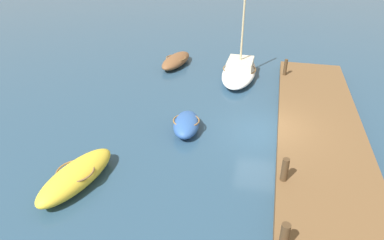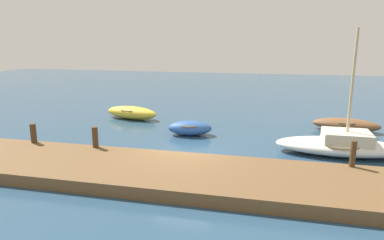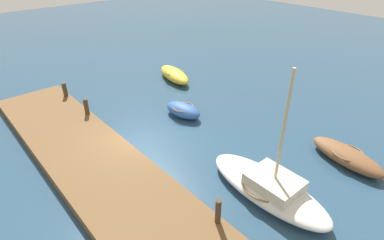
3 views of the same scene
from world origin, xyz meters
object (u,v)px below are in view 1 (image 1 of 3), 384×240
(dinghy_blue, at_px, (186,124))
(mooring_post_west, at_px, (285,236))
(rowboat_brown, at_px, (176,61))
(sailboat_white, at_px, (239,70))
(mooring_post_mid_west, at_px, (285,170))
(rowboat_yellow, at_px, (76,176))
(mooring_post_mid_east, at_px, (285,67))

(dinghy_blue, relative_size, mooring_post_west, 2.85)
(rowboat_brown, relative_size, sailboat_white, 0.67)
(dinghy_blue, bearing_deg, mooring_post_west, -153.10)
(rowboat_brown, relative_size, mooring_post_west, 4.25)
(sailboat_white, bearing_deg, mooring_post_mid_west, -164.28)
(sailboat_white, xyz_separation_m, mooring_post_west, (-13.88, -2.85, 0.43))
(rowboat_yellow, bearing_deg, rowboat_brown, 11.72)
(rowboat_brown, bearing_deg, dinghy_blue, -152.77)
(rowboat_brown, distance_m, sailboat_white, 4.73)
(rowboat_yellow, relative_size, mooring_post_mid_east, 3.94)
(mooring_post_west, xyz_separation_m, mooring_post_mid_east, (13.79, 0.00, 0.06))
(rowboat_yellow, relative_size, rowboat_brown, 1.05)
(rowboat_brown, height_order, mooring_post_mid_east, mooring_post_mid_east)
(dinghy_blue, distance_m, mooring_post_west, 7.86)
(mooring_post_west, bearing_deg, rowboat_brown, 26.45)
(dinghy_blue, relative_size, rowboat_brown, 0.67)
(dinghy_blue, bearing_deg, mooring_post_mid_west, -133.96)
(rowboat_yellow, relative_size, sailboat_white, 0.70)
(mooring_post_west, relative_size, mooring_post_mid_east, 0.89)
(rowboat_brown, xyz_separation_m, mooring_post_mid_east, (-1.19, -7.45, 0.58))
(rowboat_brown, bearing_deg, sailboat_white, -95.03)
(mooring_post_mid_west, distance_m, mooring_post_mid_east, 10.63)
(rowboat_brown, height_order, mooring_post_west, mooring_post_west)
(rowboat_brown, height_order, sailboat_white, sailboat_white)
(rowboat_yellow, relative_size, mooring_post_mid_west, 4.28)
(dinghy_blue, relative_size, mooring_post_mid_east, 2.52)
(mooring_post_west, height_order, mooring_post_mid_west, mooring_post_mid_west)
(rowboat_yellow, bearing_deg, mooring_post_mid_east, -19.65)
(dinghy_blue, bearing_deg, rowboat_brown, 10.48)
(rowboat_yellow, distance_m, dinghy_blue, 5.68)
(rowboat_brown, relative_size, mooring_post_mid_west, 4.10)
(mooring_post_mid_east, bearing_deg, rowboat_yellow, 147.92)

